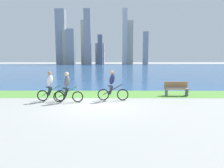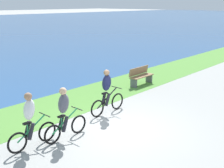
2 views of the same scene
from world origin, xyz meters
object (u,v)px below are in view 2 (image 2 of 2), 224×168
cyclist_lead (107,92)px  cyclist_trailing (64,113)px  cyclist_distant_rear (30,121)px  bench_near_path (141,76)px

cyclist_lead → cyclist_trailing: bearing=-168.1°
cyclist_distant_rear → cyclist_lead: bearing=4.0°
cyclist_trailing → cyclist_distant_rear: cyclist_distant_rear is taller
cyclist_lead → cyclist_distant_rear: 3.42m
bench_near_path → cyclist_trailing: bearing=-163.0°
cyclist_lead → cyclist_distant_rear: bearing=-176.0°
cyclist_lead → cyclist_trailing: (-2.42, -0.51, -0.01)m
cyclist_lead → cyclist_distant_rear: cyclist_lead is taller
cyclist_distant_rear → bench_near_path: bearing=12.9°
cyclist_trailing → bench_near_path: bearing=17.0°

